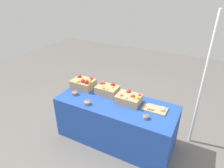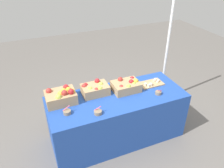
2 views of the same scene
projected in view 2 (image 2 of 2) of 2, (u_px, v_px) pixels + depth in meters
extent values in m
plane|color=slate|center=(117.00, 136.00, 3.41)|extent=(10.00, 10.00, 0.00)
cube|color=#234CAD|center=(117.00, 117.00, 3.21)|extent=(1.90, 0.76, 0.74)
cube|color=tan|center=(61.00, 97.00, 2.87)|extent=(0.38, 0.30, 0.15)
sphere|color=#B2C64C|center=(59.00, 97.00, 2.74)|extent=(0.08, 0.08, 0.08)
sphere|color=#B2332D|center=(64.00, 93.00, 2.79)|extent=(0.08, 0.08, 0.08)
sphere|color=gold|center=(72.00, 91.00, 2.85)|extent=(0.08, 0.08, 0.08)
sphere|color=gold|center=(65.00, 92.00, 2.87)|extent=(0.08, 0.08, 0.08)
sphere|color=red|center=(66.00, 87.00, 2.95)|extent=(0.08, 0.08, 0.08)
sphere|color=#B2332D|center=(49.00, 91.00, 2.84)|extent=(0.08, 0.08, 0.08)
sphere|color=gold|center=(69.00, 90.00, 2.90)|extent=(0.08, 0.08, 0.08)
sphere|color=gold|center=(61.00, 94.00, 2.82)|extent=(0.08, 0.08, 0.08)
sphere|color=gold|center=(64.00, 91.00, 2.87)|extent=(0.08, 0.08, 0.08)
sphere|color=red|center=(71.00, 92.00, 2.80)|extent=(0.08, 0.08, 0.08)
cube|color=tan|center=(95.00, 90.00, 3.04)|extent=(0.36, 0.25, 0.13)
sphere|color=#B2C64C|center=(100.00, 89.00, 2.96)|extent=(0.07, 0.07, 0.07)
sphere|color=#B2C64C|center=(101.00, 84.00, 3.05)|extent=(0.07, 0.07, 0.07)
sphere|color=#B2332D|center=(97.00, 90.00, 2.95)|extent=(0.07, 0.07, 0.07)
sphere|color=red|center=(86.00, 85.00, 3.03)|extent=(0.07, 0.07, 0.07)
sphere|color=red|center=(97.00, 81.00, 3.09)|extent=(0.07, 0.07, 0.07)
sphere|color=#B2C64C|center=(90.00, 89.00, 2.96)|extent=(0.07, 0.07, 0.07)
sphere|color=#B2332D|center=(84.00, 86.00, 3.00)|extent=(0.07, 0.07, 0.07)
cube|color=tan|center=(126.00, 86.00, 3.12)|extent=(0.38, 0.28, 0.13)
sphere|color=red|center=(131.00, 82.00, 3.10)|extent=(0.07, 0.07, 0.07)
sphere|color=#B2332D|center=(121.00, 87.00, 3.02)|extent=(0.07, 0.07, 0.07)
sphere|color=#99B742|center=(129.00, 87.00, 3.01)|extent=(0.07, 0.07, 0.07)
sphere|color=gold|center=(136.00, 81.00, 3.12)|extent=(0.07, 0.07, 0.07)
sphere|color=red|center=(132.00, 79.00, 3.21)|extent=(0.07, 0.07, 0.07)
sphere|color=#B2332D|center=(120.00, 79.00, 3.13)|extent=(0.07, 0.07, 0.07)
sphere|color=#99B742|center=(134.00, 84.00, 3.08)|extent=(0.07, 0.07, 0.07)
cube|color=tan|center=(151.00, 84.00, 3.29)|extent=(0.35, 0.21, 0.02)
cube|color=beige|center=(151.00, 84.00, 3.21)|extent=(0.05, 0.05, 0.04)
cube|color=beige|center=(156.00, 79.00, 3.34)|extent=(0.03, 0.03, 0.03)
cube|color=beige|center=(157.00, 82.00, 3.29)|extent=(0.03, 0.03, 0.03)
cube|color=beige|center=(149.00, 86.00, 3.19)|extent=(0.04, 0.04, 0.03)
cube|color=beige|center=(146.00, 84.00, 3.22)|extent=(0.05, 0.05, 0.04)
cube|color=beige|center=(154.00, 81.00, 3.31)|extent=(0.04, 0.04, 0.03)
cube|color=beige|center=(158.00, 81.00, 3.32)|extent=(0.04, 0.04, 0.03)
cylinder|color=gray|center=(158.00, 93.00, 3.06)|extent=(0.09, 0.09, 0.04)
cylinder|color=#EA598C|center=(160.00, 90.00, 3.02)|extent=(0.09, 0.05, 0.05)
cylinder|color=gray|center=(98.00, 112.00, 2.69)|extent=(0.10, 0.10, 0.05)
cylinder|color=#EA598C|center=(98.00, 108.00, 2.68)|extent=(0.09, 0.03, 0.06)
cylinder|color=gray|center=(67.00, 112.00, 2.69)|extent=(0.09, 0.09, 0.05)
cylinder|color=#EA598C|center=(66.00, 108.00, 2.68)|extent=(0.10, 0.01, 0.06)
cylinder|color=white|center=(167.00, 48.00, 3.65)|extent=(0.04, 0.04, 2.14)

